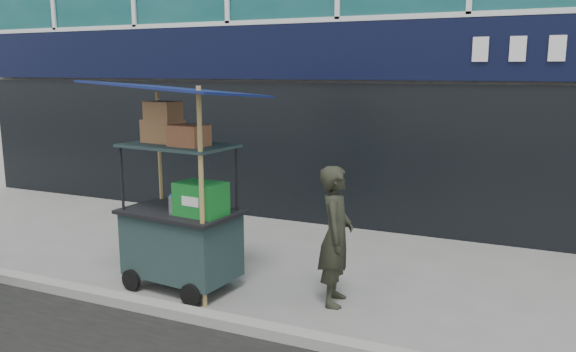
% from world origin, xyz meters
% --- Properties ---
extents(ground, '(80.00, 80.00, 0.00)m').
position_xyz_m(ground, '(0.00, 0.00, 0.00)').
color(ground, slate).
rests_on(ground, ground).
extents(curb, '(80.00, 0.18, 0.12)m').
position_xyz_m(curb, '(0.00, -0.20, 0.06)').
color(curb, gray).
rests_on(curb, ground).
extents(vendor_cart, '(1.98, 1.50, 2.50)m').
position_xyz_m(vendor_cart, '(-0.77, 0.54, 0.88)').
color(vendor_cart, '#192A2B').
rests_on(vendor_cart, ground).
extents(vendor_man, '(0.49, 0.64, 1.58)m').
position_xyz_m(vendor_man, '(1.07, 0.86, 0.79)').
color(vendor_man, black).
rests_on(vendor_man, ground).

